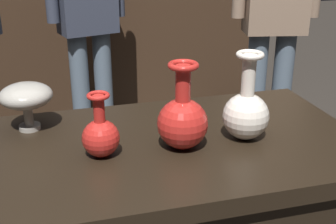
% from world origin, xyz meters
% --- Properties ---
extents(back_display_shelf, '(2.60, 0.40, 0.99)m').
position_xyz_m(back_display_shelf, '(0.00, 2.20, 0.49)').
color(back_display_shelf, '#382619').
rests_on(back_display_shelf, ground_plane).
extents(vase_centerpiece, '(0.14, 0.14, 0.24)m').
position_xyz_m(vase_centerpiece, '(0.07, -0.04, 0.88)').
color(vase_centerpiece, red).
rests_on(vase_centerpiece, display_plinth).
extents(vase_tall_behind, '(0.10, 0.10, 0.18)m').
position_xyz_m(vase_tall_behind, '(-0.15, -0.03, 0.86)').
color(vase_tall_behind, red).
rests_on(vase_tall_behind, display_plinth).
extents(vase_left_accent, '(0.13, 0.13, 0.25)m').
position_xyz_m(vase_left_accent, '(0.26, -0.03, 0.88)').
color(vase_left_accent, silver).
rests_on(vase_left_accent, display_plinth).
extents(vase_right_accent, '(0.16, 0.16, 0.14)m').
position_xyz_m(vase_right_accent, '(-0.34, 0.19, 0.90)').
color(vase_right_accent, gray).
rests_on(vase_right_accent, display_plinth).
extents(visitor_near_right, '(0.46, 0.24, 1.70)m').
position_xyz_m(visitor_near_right, '(0.92, 1.05, 1.01)').
color(visitor_near_right, slate).
rests_on(visitor_near_right, ground_plane).
extents(visitor_center_back, '(0.46, 0.26, 1.62)m').
position_xyz_m(visitor_center_back, '(-0.02, 1.52, 0.95)').
color(visitor_center_back, slate).
rests_on(visitor_center_back, ground_plane).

